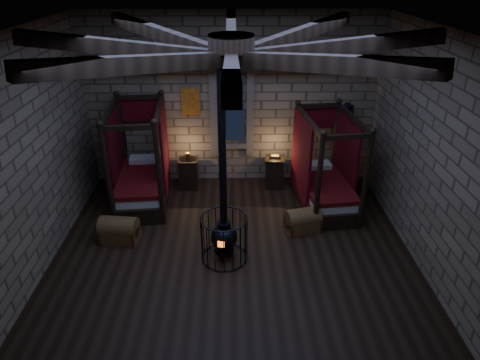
{
  "coord_description": "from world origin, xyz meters",
  "views": [
    {
      "loc": [
        0.0,
        -6.63,
        5.15
      ],
      "look_at": [
        0.14,
        0.6,
        1.43
      ],
      "focal_mm": 32.0,
      "sensor_mm": 36.0,
      "label": 1
    }
  ],
  "objects_px": {
    "bed_right": "(324,184)",
    "trunk_left": "(119,230)",
    "stove": "(224,233)",
    "bed_left": "(143,178)",
    "trunk_right": "(303,221)"
  },
  "relations": [
    {
      "from": "bed_right",
      "to": "trunk_left",
      "type": "bearing_deg",
      "value": -168.78
    },
    {
      "from": "bed_right",
      "to": "stove",
      "type": "relative_size",
      "value": 0.54
    },
    {
      "from": "bed_left",
      "to": "stove",
      "type": "distance_m",
      "value": 3.06
    },
    {
      "from": "bed_right",
      "to": "trunk_right",
      "type": "bearing_deg",
      "value": -126.59
    },
    {
      "from": "bed_left",
      "to": "bed_right",
      "type": "bearing_deg",
      "value": -8.94
    },
    {
      "from": "bed_right",
      "to": "trunk_left",
      "type": "xyz_separation_m",
      "value": [
        -4.44,
        -1.38,
        -0.29
      ]
    },
    {
      "from": "trunk_right",
      "to": "bed_left",
      "type": "bearing_deg",
      "value": 143.14
    },
    {
      "from": "trunk_right",
      "to": "stove",
      "type": "relative_size",
      "value": 0.2
    },
    {
      "from": "trunk_right",
      "to": "stove",
      "type": "height_order",
      "value": "stove"
    },
    {
      "from": "stove",
      "to": "bed_left",
      "type": "bearing_deg",
      "value": 142.25
    },
    {
      "from": "bed_left",
      "to": "trunk_right",
      "type": "height_order",
      "value": "bed_left"
    },
    {
      "from": "bed_left",
      "to": "trunk_right",
      "type": "bearing_deg",
      "value": -25.8
    },
    {
      "from": "bed_left",
      "to": "bed_right",
      "type": "xyz_separation_m",
      "value": [
        4.24,
        -0.33,
        -0.03
      ]
    },
    {
      "from": "trunk_right",
      "to": "bed_right",
      "type": "bearing_deg",
      "value": 43.83
    },
    {
      "from": "bed_right",
      "to": "stove",
      "type": "height_order",
      "value": "stove"
    }
  ]
}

